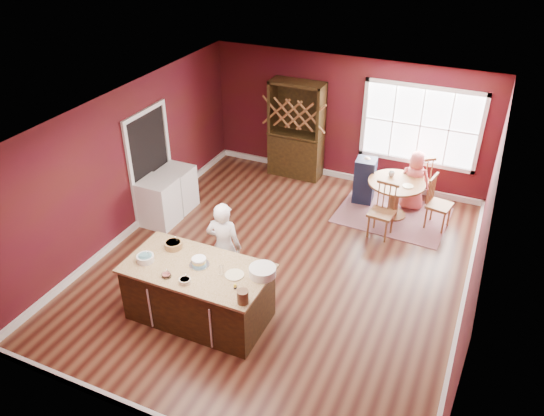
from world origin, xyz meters
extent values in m
plane|color=brown|center=(0.00, 0.00, 0.00)|extent=(7.00, 7.00, 0.00)
plane|color=white|center=(0.00, 0.00, 2.70)|extent=(7.00, 7.00, 0.00)
plane|color=#450A1B|center=(0.00, 3.50, 1.35)|extent=(6.00, 0.00, 6.00)
plane|color=#450A1B|center=(0.00, -3.50, 1.35)|extent=(6.00, 0.00, 6.00)
plane|color=#450A1B|center=(-3.00, 0.00, 1.35)|extent=(0.00, 7.00, 7.00)
plane|color=#450A1B|center=(3.00, 0.00, 1.35)|extent=(0.00, 7.00, 7.00)
cube|color=#422E11|center=(-0.61, -1.66, 0.41)|extent=(2.01, 1.02, 0.83)
cube|color=#D3B789|center=(-0.61, -1.66, 0.90)|extent=(2.09, 1.10, 0.04)
cylinder|color=olive|center=(1.37, 2.37, 0.02)|extent=(0.50, 0.50, 0.04)
cylinder|color=olive|center=(1.37, 2.37, 0.35)|extent=(0.18, 0.18, 0.67)
cylinder|color=olive|center=(1.37, 2.37, 0.73)|extent=(1.08, 1.08, 0.04)
imported|color=white|center=(-0.60, -0.88, 0.78)|extent=(0.61, 0.45, 1.55)
cylinder|color=beige|center=(-1.36, -1.83, 0.97)|extent=(0.25, 0.25, 0.10)
cylinder|color=#A46138|center=(-1.17, -1.38, 0.97)|extent=(0.27, 0.27, 0.10)
cylinder|color=silver|center=(-0.88, -2.01, 0.95)|extent=(0.14, 0.14, 0.05)
cylinder|color=beige|center=(-0.58, -2.01, 0.95)|extent=(0.16, 0.16, 0.06)
cylinder|color=silver|center=(-0.20, -1.65, 0.99)|extent=(0.07, 0.07, 0.15)
cylinder|color=#FFEBBE|center=(-0.03, -1.60, 0.93)|extent=(0.27, 0.27, 0.02)
cylinder|color=silver|center=(0.32, -1.43, 0.99)|extent=(0.38, 0.38, 0.13)
cylinder|color=brown|center=(0.33, -2.05, 1.01)|extent=(0.16, 0.16, 0.19)
cube|color=brown|center=(1.37, 2.37, 0.01)|extent=(2.16, 1.71, 0.01)
imported|color=#D86161|center=(1.63, 2.82, 0.61)|extent=(0.65, 0.47, 1.23)
cylinder|color=beige|center=(1.60, 2.27, 0.76)|extent=(0.21, 0.21, 0.02)
imported|color=silver|center=(1.22, 2.55, 0.80)|extent=(0.13, 0.13, 0.10)
cube|color=black|center=(-1.04, 3.22, 1.07)|extent=(1.16, 0.48, 2.13)
cube|color=silver|center=(-2.64, 0.28, 0.45)|extent=(0.62, 0.60, 0.91)
cube|color=white|center=(-2.64, 0.92, 0.44)|extent=(0.60, 0.58, 0.87)
camera|label=1|loc=(2.82, -6.69, 5.55)|focal=35.00mm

